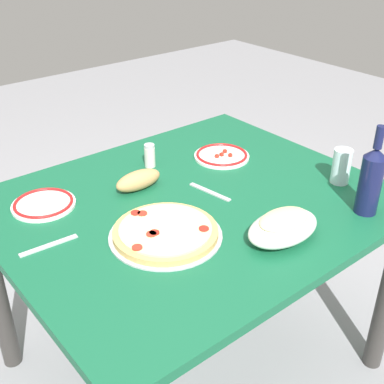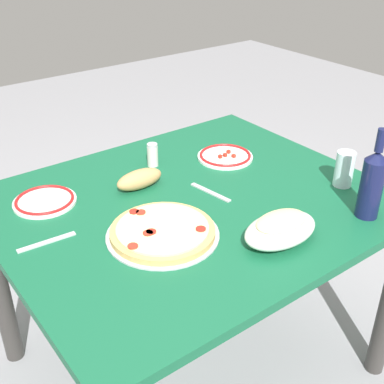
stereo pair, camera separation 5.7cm
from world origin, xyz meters
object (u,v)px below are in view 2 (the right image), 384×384
(pepperoni_pizza, at_px, (163,232))
(baked_pasta_dish, at_px, (280,228))
(side_plate_near, at_px, (225,156))
(side_plate_far, at_px, (45,201))
(bread_loaf, at_px, (139,179))
(dining_table, at_px, (192,230))
(spice_shaker, at_px, (153,155))
(water_glass, at_px, (344,169))
(wine_bottle, at_px, (372,183))

(pepperoni_pizza, bearing_deg, baked_pasta_dish, 139.57)
(side_plate_near, relative_size, side_plate_far, 1.04)
(side_plate_near, distance_m, side_plate_far, 0.69)
(pepperoni_pizza, bearing_deg, bread_loaf, -109.07)
(baked_pasta_dish, bearing_deg, dining_table, -78.86)
(baked_pasta_dish, xyz_separation_m, side_plate_far, (0.46, -0.60, -0.03))
(dining_table, distance_m, side_plate_near, 0.36)
(baked_pasta_dish, xyz_separation_m, spice_shaker, (0.03, -0.62, 0.00))
(side_plate_far, relative_size, bread_loaf, 1.19)
(water_glass, distance_m, side_plate_far, 1.00)
(side_plate_far, distance_m, spice_shaker, 0.43)
(side_plate_near, height_order, side_plate_far, side_plate_near)
(wine_bottle, xyz_separation_m, side_plate_near, (0.09, -0.57, -0.11))
(water_glass, height_order, side_plate_far, water_glass)
(dining_table, height_order, water_glass, water_glass)
(baked_pasta_dish, relative_size, side_plate_far, 1.19)
(wine_bottle, bearing_deg, side_plate_far, -40.98)
(baked_pasta_dish, xyz_separation_m, side_plate_near, (-0.22, -0.51, -0.03))
(pepperoni_pizza, bearing_deg, side_plate_far, -62.24)
(side_plate_near, xyz_separation_m, side_plate_far, (0.68, -0.09, -0.00))
(baked_pasta_dish, bearing_deg, wine_bottle, 167.93)
(spice_shaker, bearing_deg, bread_loaf, 42.05)
(water_glass, xyz_separation_m, side_plate_near, (0.18, -0.40, -0.05))
(side_plate_far, bearing_deg, baked_pasta_dish, 127.30)
(wine_bottle, height_order, water_glass, wine_bottle)
(baked_pasta_dish, distance_m, wine_bottle, 0.33)
(baked_pasta_dish, height_order, wine_bottle, wine_bottle)
(bread_loaf, distance_m, spice_shaker, 0.17)
(dining_table, distance_m, spice_shaker, 0.33)
(water_glass, bearing_deg, side_plate_far, -29.83)
(spice_shaker, bearing_deg, side_plate_near, 156.08)
(bread_loaf, bearing_deg, water_glass, 144.68)
(wine_bottle, relative_size, water_glass, 2.33)
(wine_bottle, bearing_deg, pepperoni_pizza, -26.68)
(dining_table, relative_size, baked_pasta_dish, 5.12)
(pepperoni_pizza, height_order, water_glass, water_glass)
(baked_pasta_dish, distance_m, water_glass, 0.42)
(dining_table, xyz_separation_m, spice_shaker, (-0.04, -0.29, 0.16))
(dining_table, xyz_separation_m, pepperoni_pizza, (0.19, 0.11, 0.13))
(water_glass, bearing_deg, dining_table, -25.65)
(wine_bottle, bearing_deg, dining_table, -46.65)
(dining_table, height_order, spice_shaker, spice_shaker)
(side_plate_far, height_order, bread_loaf, bread_loaf)
(dining_table, height_order, pepperoni_pizza, pepperoni_pizza)
(baked_pasta_dish, bearing_deg, bread_loaf, -72.69)
(baked_pasta_dish, xyz_separation_m, bread_loaf, (0.16, -0.51, -0.01))
(pepperoni_pizza, relative_size, side_plate_far, 1.64)
(wine_bottle, bearing_deg, side_plate_near, -81.47)
(pepperoni_pizza, xyz_separation_m, bread_loaf, (-0.10, -0.29, 0.02))
(water_glass, height_order, side_plate_near, water_glass)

